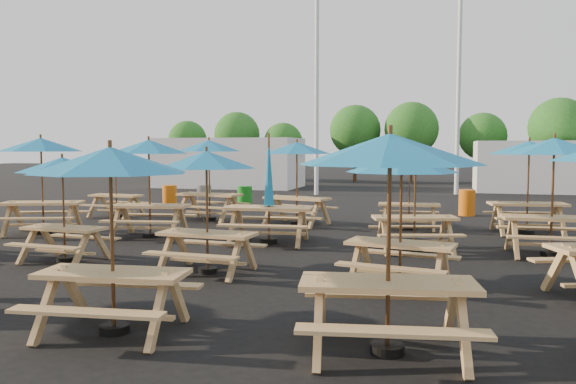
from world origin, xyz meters
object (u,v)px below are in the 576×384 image
(picnic_unit_2, at_px, (41,151))
(waste_bin_1, at_px, (204,196))
(picnic_unit_7, at_px, (209,151))
(picnic_unit_10, at_px, (269,198))
(picnic_unit_19, at_px, (529,154))
(picnic_unit_11, at_px, (297,153))
(waste_bin_3, at_px, (467,203))
(picnic_unit_3, at_px, (115,160))
(picnic_unit_12, at_px, (390,164))
(picnic_unit_15, at_px, (410,163))
(waste_bin_0, at_px, (170,197))
(picnic_unit_6, at_px, (149,153))
(picnic_unit_13, at_px, (401,172))
(picnic_unit_8, at_px, (110,173))
(waste_bin_2, at_px, (245,198))
(picnic_unit_9, at_px, (207,168))
(picnic_unit_5, at_px, (62,172))
(picnic_unit_18, at_px, (554,154))
(picnic_unit_14, at_px, (416,162))

(picnic_unit_2, height_order, waste_bin_1, picnic_unit_2)
(picnic_unit_2, relative_size, picnic_unit_7, 1.06)
(picnic_unit_10, relative_size, picnic_unit_19, 1.06)
(picnic_unit_11, bearing_deg, picnic_unit_7, -170.96)
(waste_bin_1, bearing_deg, waste_bin_3, -0.55)
(picnic_unit_3, xyz_separation_m, picnic_unit_10, (6.25, -3.51, -0.80))
(picnic_unit_12, height_order, picnic_unit_15, picnic_unit_12)
(picnic_unit_15, bearing_deg, waste_bin_0, 156.68)
(picnic_unit_6, xyz_separation_m, picnic_unit_12, (6.45, -6.50, -0.05))
(picnic_unit_2, height_order, picnic_unit_13, picnic_unit_2)
(picnic_unit_2, distance_m, picnic_unit_13, 9.87)
(picnic_unit_8, distance_m, picnic_unit_19, 11.42)
(picnic_unit_3, relative_size, waste_bin_2, 2.54)
(picnic_unit_2, bearing_deg, picnic_unit_9, -47.61)
(picnic_unit_15, bearing_deg, picnic_unit_8, -109.84)
(picnic_unit_5, distance_m, picnic_unit_8, 4.81)
(picnic_unit_18, relative_size, waste_bin_1, 2.86)
(picnic_unit_5, bearing_deg, picnic_unit_9, 0.35)
(picnic_unit_10, bearing_deg, picnic_unit_18, -4.93)
(waste_bin_2, bearing_deg, picnic_unit_3, -135.35)
(picnic_unit_9, height_order, picnic_unit_11, picnic_unit_11)
(picnic_unit_18, bearing_deg, picnic_unit_19, 88.01)
(picnic_unit_13, relative_size, waste_bin_2, 2.51)
(picnic_unit_2, xyz_separation_m, picnic_unit_12, (9.40, -6.27, -0.10))
(picnic_unit_5, bearing_deg, picnic_unit_6, 92.16)
(picnic_unit_10, xyz_separation_m, picnic_unit_15, (3.03, 3.21, 0.75))
(waste_bin_2, bearing_deg, picnic_unit_5, -91.17)
(picnic_unit_14, xyz_separation_m, waste_bin_1, (-8.05, 7.16, -1.50))
(picnic_unit_18, bearing_deg, waste_bin_1, 144.47)
(picnic_unit_3, distance_m, picnic_unit_13, 11.75)
(picnic_unit_10, bearing_deg, picnic_unit_15, 41.59)
(picnic_unit_13, relative_size, picnic_unit_18, 0.88)
(picnic_unit_5, bearing_deg, picnic_unit_15, 49.09)
(picnic_unit_2, height_order, picnic_unit_9, picnic_unit_2)
(picnic_unit_5, height_order, picnic_unit_11, picnic_unit_11)
(picnic_unit_10, bearing_deg, picnic_unit_8, -94.18)
(picnic_unit_9, bearing_deg, picnic_unit_13, 1.71)
(picnic_unit_6, relative_size, picnic_unit_10, 0.95)
(picnic_unit_12, xyz_separation_m, waste_bin_2, (-6.34, 13.16, -1.62))
(picnic_unit_13, height_order, waste_bin_1, picnic_unit_13)
(picnic_unit_11, relative_size, picnic_unit_13, 1.13)
(picnic_unit_6, relative_size, waste_bin_3, 2.86)
(picnic_unit_8, bearing_deg, picnic_unit_7, 100.93)
(picnic_unit_2, relative_size, picnic_unit_13, 1.23)
(waste_bin_3, bearing_deg, waste_bin_2, -178.55)
(picnic_unit_19, bearing_deg, waste_bin_1, 152.14)
(picnic_unit_11, distance_m, picnic_unit_19, 6.19)
(picnic_unit_19, relative_size, waste_bin_2, 2.83)
(picnic_unit_13, bearing_deg, waste_bin_2, 132.09)
(picnic_unit_2, bearing_deg, picnic_unit_19, -4.54)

